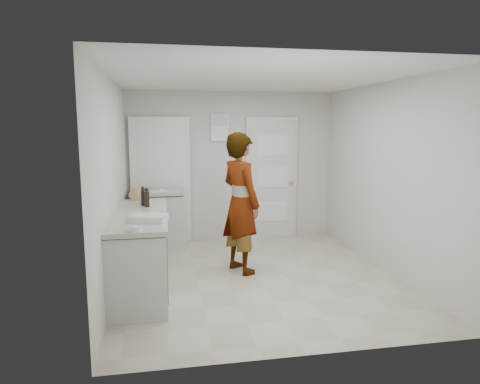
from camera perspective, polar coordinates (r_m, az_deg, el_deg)
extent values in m
plane|color=#ADA291|center=(5.68, 2.19, -11.05)|extent=(4.00, 4.00, 0.00)
plane|color=#B2B0A8|center=(7.34, -1.15, 3.49)|extent=(3.50, 0.00, 3.50)
plane|color=#B2B0A8|center=(3.48, 9.47, -2.50)|extent=(3.50, 0.00, 3.50)
plane|color=#B2B0A8|center=(5.29, -16.58, 1.08)|extent=(0.00, 4.00, 4.00)
plane|color=#B2B0A8|center=(6.01, 18.78, 1.86)|extent=(0.00, 4.00, 4.00)
plane|color=silver|center=(5.37, 2.35, 14.91)|extent=(4.00, 4.00, 0.00)
cube|color=silver|center=(7.44, 4.27, 1.60)|extent=(0.80, 0.05, 2.00)
cube|color=white|center=(7.47, 4.22, 1.86)|extent=(0.90, 0.04, 2.10)
sphere|color=tan|center=(7.49, 6.81, 1.22)|extent=(0.07, 0.07, 0.07)
cube|color=white|center=(7.25, -2.71, 8.56)|extent=(0.30, 0.02, 0.45)
cube|color=black|center=(7.24, -10.53, 1.44)|extent=(0.90, 0.05, 2.04)
cube|color=white|center=(7.21, -10.53, 1.49)|extent=(0.98, 0.02, 2.10)
cube|color=beige|center=(5.24, -13.12, -8.05)|extent=(0.60, 1.90, 0.86)
cube|color=black|center=(5.36, -12.98, -12.04)|extent=(0.56, 1.86, 0.08)
cube|color=#A19F94|center=(5.12, -13.31, -3.00)|extent=(0.64, 1.96, 0.05)
cube|color=beige|center=(6.93, -10.81, -3.86)|extent=(0.80, 0.55, 0.86)
cube|color=black|center=(7.02, -10.72, -6.96)|extent=(0.75, 0.54, 0.08)
cube|color=#A19F94|center=(6.84, -10.92, -0.01)|extent=(0.84, 0.61, 0.05)
imported|color=silver|center=(5.62, 0.08, -1.49)|extent=(0.69, 0.80, 1.85)
cube|color=#977A4B|center=(5.94, -13.85, -0.31)|extent=(0.12, 0.07, 0.18)
cylinder|color=tan|center=(5.71, -13.02, -1.12)|extent=(0.05, 0.05, 0.08)
cylinder|color=black|center=(5.46, -12.31, -0.96)|extent=(0.06, 0.06, 0.19)
sphere|color=black|center=(5.44, -12.35, 0.33)|extent=(0.05, 0.05, 0.05)
cylinder|color=black|center=(5.57, -12.80, -0.75)|extent=(0.05, 0.05, 0.20)
sphere|color=black|center=(5.55, -12.85, 0.51)|extent=(0.05, 0.05, 0.05)
cube|color=silver|center=(4.66, -12.09, -3.40)|extent=(0.43, 0.35, 0.07)
cube|color=white|center=(4.66, -12.09, -3.50)|extent=(0.37, 0.30, 0.05)
cylinder|color=silver|center=(4.23, -13.70, -4.79)|extent=(0.13, 0.13, 0.05)
sphere|color=white|center=(4.23, -13.98, -4.83)|extent=(0.04, 0.04, 0.04)
sphere|color=white|center=(4.24, -13.43, -4.75)|extent=(0.04, 0.04, 0.04)
cube|color=white|center=(6.80, -11.08, 0.20)|extent=(0.36, 0.40, 0.01)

